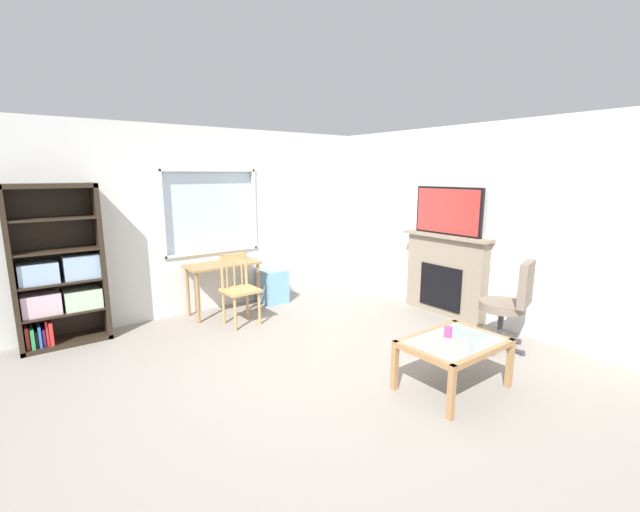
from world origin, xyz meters
name	(u,v)px	position (x,y,z in m)	size (l,w,h in m)	color
ground	(314,369)	(0.00, 0.00, -0.01)	(6.04, 5.94, 0.02)	gray
wall_back_with_window	(209,221)	(0.00, 2.47, 1.25)	(5.04, 0.15, 2.52)	silver
wall_right	(473,224)	(2.58, 0.00, 1.26)	(0.12, 5.14, 2.52)	silver
bookshelf	(59,276)	(-1.88, 2.23, 0.79)	(0.90, 0.38, 1.81)	#2D2319
desk_under_window	(223,271)	(0.02, 2.12, 0.59)	(0.98, 0.45, 0.71)	#A37547
wooden_chair	(239,289)	(0.00, 1.61, 0.46)	(0.43, 0.41, 0.90)	tan
plastic_drawer_unit	(272,286)	(0.82, 2.17, 0.25)	(0.35, 0.40, 0.49)	#72ADDB
fireplace	(445,274)	(2.42, 0.27, 0.56)	(0.26, 1.29, 1.11)	gray
tv	(448,211)	(2.41, 0.27, 1.42)	(0.06, 1.01, 0.63)	black
office_chair	(511,301)	(1.99, -0.90, 0.55)	(0.58, 0.56, 1.00)	#7A6B5B
coffee_table	(454,348)	(0.77, -1.07, 0.39)	(0.91, 0.65, 0.46)	#8C9E99
sippy_cup	(448,332)	(0.80, -0.98, 0.50)	(0.07, 0.07, 0.09)	#DB3D84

